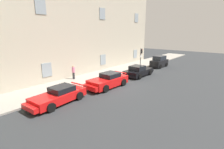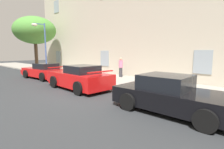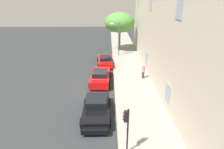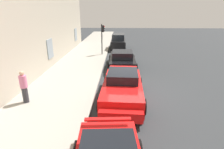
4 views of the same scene
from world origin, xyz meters
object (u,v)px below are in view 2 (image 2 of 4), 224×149
object	(u,v)px
tree_near_kerb	(35,30)
sportscar_white_middle	(177,97)
street_lamp	(41,38)
pedestrian_admiring	(121,67)
sportscar_yellow_flank	(78,78)
sportscar_red_lead	(43,71)

from	to	relation	value
tree_near_kerb	sportscar_white_middle	bearing A→B (deg)	-8.52
street_lamp	pedestrian_admiring	world-z (taller)	street_lamp
sportscar_yellow_flank	tree_near_kerb	world-z (taller)	tree_near_kerb
pedestrian_admiring	street_lamp	bearing A→B (deg)	-162.19
sportscar_yellow_flank	street_lamp	world-z (taller)	street_lamp
sportscar_red_lead	sportscar_yellow_flank	xyz separation A→B (m)	(5.51, -0.37, 0.06)
street_lamp	pedestrian_admiring	xyz separation A→B (m)	(8.60, 2.76, -2.74)
sportscar_red_lead	tree_near_kerb	distance (m)	8.22
sportscar_white_middle	street_lamp	bearing A→B (deg)	172.34
sportscar_red_lead	street_lamp	xyz separation A→B (m)	(-3.67, 1.64, 3.12)
street_lamp	sportscar_red_lead	bearing A→B (deg)	-24.03
sportscar_yellow_flank	street_lamp	size ratio (longest dim) A/B	0.94
sportscar_white_middle	pedestrian_admiring	xyz separation A→B (m)	(-6.81, 4.84, 0.37)
sportscar_yellow_flank	tree_near_kerb	bearing A→B (deg)	167.54
sportscar_red_lead	sportscar_white_middle	world-z (taller)	sportscar_white_middle
tree_near_kerb	pedestrian_admiring	xyz separation A→B (m)	(11.62, 2.08, -3.79)
sportscar_white_middle	tree_near_kerb	world-z (taller)	tree_near_kerb
sportscar_white_middle	tree_near_kerb	size ratio (longest dim) A/B	0.76
tree_near_kerb	street_lamp	size ratio (longest dim) A/B	1.22
sportscar_red_lead	pedestrian_admiring	size ratio (longest dim) A/B	3.01
sportscar_red_lead	tree_near_kerb	xyz separation A→B (m)	(-6.69, 2.32, 4.17)
sportscar_red_lead	tree_near_kerb	world-z (taller)	tree_near_kerb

